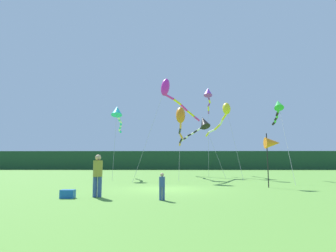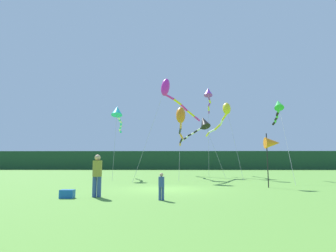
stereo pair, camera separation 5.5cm
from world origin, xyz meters
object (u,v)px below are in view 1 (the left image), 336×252
kite_magenta (169,92)px  cooler_box (68,194)px  kite_orange (181,119)px  kite_green (278,107)px  banner_flag_pole (272,143)px  person_child (162,185)px  person_adult (98,173)px  kite_purple (208,94)px  kite_cyan (117,113)px  kite_yellow (224,113)px  kite_black (202,124)px

kite_magenta → cooler_box: bearing=-106.7°
cooler_box → kite_orange: bearing=71.6°
kite_green → banner_flag_pole: bearing=-113.9°
person_child → banner_flag_pole: bearing=41.9°
person_adult → cooler_box: (-1.15, -0.36, -0.85)m
person_adult → banner_flag_pole: banner_flag_pole is taller
cooler_box → kite_purple: (8.71, 21.01, 9.39)m
person_adult → kite_cyan: 14.85m
banner_flag_pole → cooler_box: bearing=-153.5°
cooler_box → kite_orange: 17.56m
banner_flag_pole → kite_orange: size_ratio=0.30×
cooler_box → kite_purple: 24.60m
banner_flag_pole → kite_purple: size_ratio=0.31×
kite_cyan → kite_yellow: kite_yellow is taller
kite_cyan → cooler_box: bearing=-86.9°
person_child → kite_yellow: 18.60m
kite_magenta → kite_green: bearing=-11.7°
cooler_box → kite_black: size_ratio=0.07×
kite_green → kite_yellow: bearing=132.7°
cooler_box → kite_green: bearing=41.5°
banner_flag_pole → kite_cyan: (-11.32, 8.90, 3.48)m
cooler_box → kite_yellow: (9.64, 16.14, 6.25)m
kite_purple → banner_flag_pole: bearing=-83.3°
kite_cyan → person_child: bearing=-72.1°
kite_black → kite_green: kite_green is taller
cooler_box → person_adult: bearing=17.4°
person_adult → kite_yellow: bearing=61.7°
person_child → cooler_box: person_child is taller
person_adult → kite_green: kite_green is taller
kite_black → kite_orange: bearing=-135.8°
kite_black → cooler_box: bearing=-112.8°
person_child → kite_green: kite_green is taller
cooler_box → kite_orange: (5.25, 15.77, 5.66)m
kite_black → kite_purple: kite_purple is taller
person_child → kite_black: 19.68m
cooler_box → banner_flag_pole: size_ratio=0.18×
person_adult → kite_magenta: kite_magenta is taller
person_child → kite_purple: kite_purple is taller
person_adult → kite_black: size_ratio=0.24×
person_child → kite_black: (3.60, 18.69, 5.03)m
kite_cyan → kite_magenta: (4.92, -0.29, 1.96)m
kite_orange → kite_magenta: (-1.09, -1.90, 2.25)m
banner_flag_pole → kite_orange: 12.19m
banner_flag_pole → kite_black: bearing=102.9°
person_child → kite_orange: size_ratio=0.10×
kite_magenta → kite_yellow: bearing=22.4°
cooler_box → kite_magenta: 16.51m
banner_flag_pole → kite_yellow: (-0.92, 10.87, 3.77)m
kite_purple → kite_yellow: size_ratio=1.10×
cooler_box → kite_purple: size_ratio=0.06×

